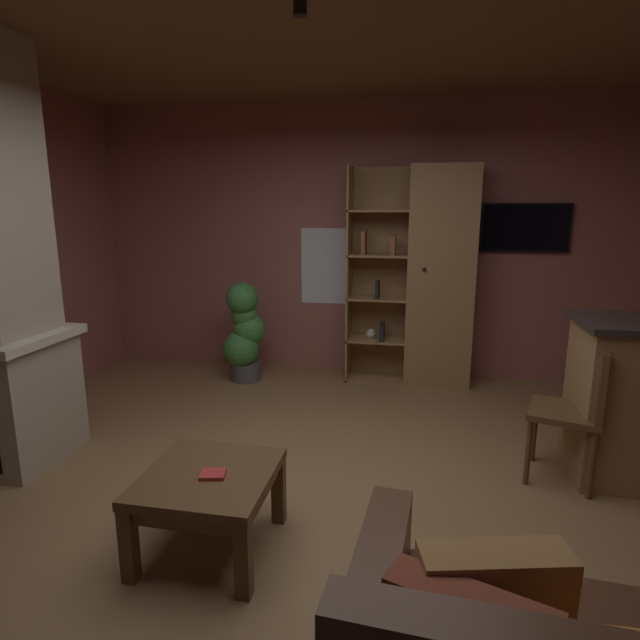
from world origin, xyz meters
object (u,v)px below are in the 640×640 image
object	(u,v)px
bookshelf_cabinet	(432,279)
wall_mounted_tv	(525,228)
coffee_table	(209,488)
potted_floor_plant	(244,332)
table_book_0	(213,474)
dining_chair	(580,404)

from	to	relation	value
bookshelf_cabinet	wall_mounted_tv	xyz separation A→B (m)	(0.86, 0.21, 0.49)
coffee_table	wall_mounted_tv	distance (m)	3.89
potted_floor_plant	wall_mounted_tv	bearing A→B (deg)	10.56
wall_mounted_tv	table_book_0	bearing A→B (deg)	-121.96
bookshelf_cabinet	wall_mounted_tv	distance (m)	1.02
bookshelf_cabinet	coffee_table	size ratio (longest dim) A/B	3.16
wall_mounted_tv	coffee_table	bearing A→B (deg)	-122.67
potted_floor_plant	wall_mounted_tv	distance (m)	2.94
dining_chair	table_book_0	bearing A→B (deg)	-151.01
bookshelf_cabinet	table_book_0	world-z (taller)	bookshelf_cabinet
wall_mounted_tv	dining_chair	bearing A→B (deg)	-88.73
bookshelf_cabinet	dining_chair	bearing A→B (deg)	-63.45
table_book_0	potted_floor_plant	xyz separation A→B (m)	(-0.75, 2.63, 0.07)
potted_floor_plant	wall_mounted_tv	world-z (taller)	wall_mounted_tv
bookshelf_cabinet	wall_mounted_tv	size ratio (longest dim) A/B	2.58
dining_chair	potted_floor_plant	world-z (taller)	potted_floor_plant
dining_chair	wall_mounted_tv	xyz separation A→B (m)	(-0.04, 2.03, 1.02)
bookshelf_cabinet	dining_chair	size ratio (longest dim) A/B	2.32
table_book_0	dining_chair	xyz separation A→B (m)	(2.00, 1.11, 0.09)
table_book_0	potted_floor_plant	world-z (taller)	potted_floor_plant
bookshelf_cabinet	potted_floor_plant	distance (m)	1.95
bookshelf_cabinet	potted_floor_plant	size ratio (longest dim) A/B	2.10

